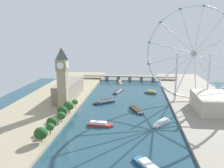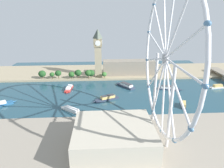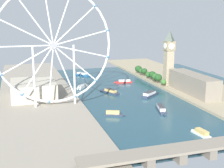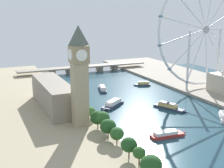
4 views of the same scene
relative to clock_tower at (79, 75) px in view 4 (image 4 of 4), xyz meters
The scene contains 14 objects.
ground_plane 86.45m from the clock_tower, 10.12° to the left, with size 378.59×378.59×0.00m, color #234756.
riverbank_left 52.29m from the clock_tower, 156.17° to the left, with size 90.00×520.00×3.00m, color tan.
clock_tower is the anchor object (origin of this frame).
parliament_block 58.40m from the clock_tower, 99.11° to the left, with size 22.00×85.87×23.66m, color gray.
tree_row_embankment 52.40m from the clock_tower, 76.62° to the right, with size 14.27×106.67×13.74m.
ferris_wheel 173.48m from the clock_tower, 18.21° to the left, with size 124.87×3.20×126.75m.
river_bridge 219.01m from the clock_tower, 69.90° to the left, with size 190.59×16.71×9.47m.
tour_boat_1 71.57m from the clock_tower, 41.03° to the left, with size 30.74×25.03×5.91m.
tour_boat_2 182.17m from the clock_tower, 71.40° to the left, with size 7.94×23.20×5.22m.
tour_boat_3 125.72m from the clock_tower, 14.32° to the right, with size 21.50×25.59×4.45m.
tour_boat_4 76.89m from the clock_tower, 38.62° to the right, with size 29.28×9.16×4.62m.
tour_boat_5 120.81m from the clock_tower, 59.03° to the left, with size 14.15×33.77×5.45m.
tour_boat_6 97.54m from the clock_tower, ahead, with size 18.23×33.91×5.98m.
tour_boat_7 153.41m from the clock_tower, 41.27° to the left, with size 21.50×11.04×5.23m.
Camera 4 is at (-142.27, -221.37, 88.13)m, focal length 48.52 mm.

